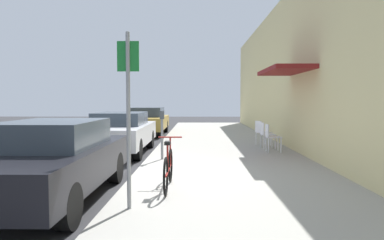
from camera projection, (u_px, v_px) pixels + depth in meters
ground_plane at (133, 179)px, 7.79m from camera, size 60.00×60.00×0.00m
sidewalk_slab at (228, 161)px, 9.75m from camera, size 4.50×32.00×0.12m
building_facade at (317, 63)px, 9.57m from camera, size 1.40×32.00×5.46m
parked_car_0 at (51, 159)px, 6.10m from camera, size 1.80×4.40×1.37m
parked_car_1 at (120, 132)px, 11.56m from camera, size 1.80×4.40×1.33m
parked_car_2 at (148, 120)px, 17.88m from camera, size 1.80×4.40×1.37m
parking_meter at (162, 131)px, 9.67m from camera, size 0.12×0.10×1.32m
street_sign at (128, 106)px, 5.22m from camera, size 0.32×0.06×2.60m
bicycle_0 at (168, 169)px, 6.49m from camera, size 0.46×1.71×0.90m
cafe_chair_0 at (271, 136)px, 11.06m from camera, size 0.44×0.44×0.87m
cafe_chair_1 at (266, 133)px, 11.88m from camera, size 0.47×0.47×0.87m
cafe_chair_2 at (261, 131)px, 12.73m from camera, size 0.56×0.56×0.87m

